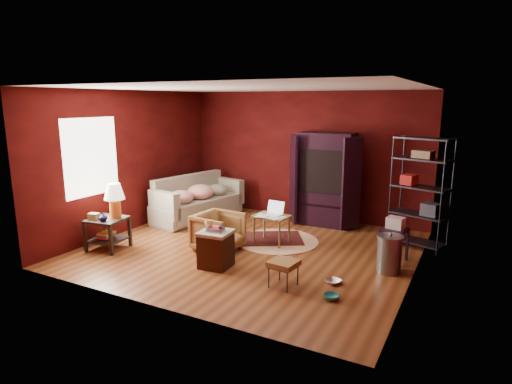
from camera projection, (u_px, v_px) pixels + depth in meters
room at (248, 171)px, 7.36m from camera, size 5.54×5.04×2.84m
sofa at (197, 201)px, 9.48m from camera, size 1.02×2.19×0.82m
armchair at (218, 230)px, 7.48m from camera, size 0.73×0.77×0.75m
pet_bowl_steel at (334, 276)px, 6.17m from camera, size 0.23×0.12×0.22m
pet_bowl_turquoise at (331, 292)px, 5.68m from camera, size 0.21×0.07×0.21m
vase at (103, 217)px, 7.33m from camera, size 0.19×0.19×0.14m
mug at (209, 223)px, 6.69m from camera, size 0.15×0.12×0.13m
side_table at (111, 210)px, 7.52m from camera, size 0.68×0.68×1.18m
sofa_cushions at (197, 200)px, 9.49m from camera, size 1.25×2.24×0.88m
hamper at (216, 248)px, 6.76m from camera, size 0.52×0.52×0.68m
footstool at (284, 264)px, 6.03m from camera, size 0.41×0.41×0.38m
rug_round at (277, 241)px, 8.06m from camera, size 1.79×1.79×0.01m
rug_oriental at (267, 238)px, 8.16m from camera, size 1.58×1.43×0.01m
laptop_desk at (272, 218)px, 7.84m from camera, size 0.67×0.54×0.78m
tv_armoire at (325, 178)px, 8.94m from camera, size 1.54×0.82×1.95m
wire_shelving at (421, 188)px, 7.51m from camera, size 1.05×0.70×1.98m
small_stand at (395, 228)px, 6.95m from camera, size 0.44×0.44×0.75m
trash_can at (389, 254)px, 6.54m from camera, size 0.49×0.49×0.63m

